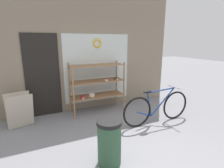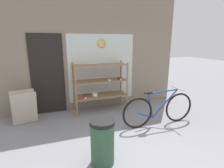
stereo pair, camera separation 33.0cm
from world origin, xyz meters
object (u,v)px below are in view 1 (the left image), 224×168
(display_case, at_px, (97,83))
(bicycle, at_px, (157,108))
(sandwich_board, at_px, (20,111))
(trash_bin, at_px, (109,141))

(display_case, distance_m, bicycle, 1.69)
(sandwich_board, height_order, trash_bin, sandwich_board)
(display_case, height_order, bicycle, display_case)
(display_case, height_order, trash_bin, display_case)
(display_case, distance_m, trash_bin, 2.21)
(bicycle, relative_size, sandwich_board, 2.32)
(sandwich_board, relative_size, trash_bin, 1.05)
(sandwich_board, bearing_deg, trash_bin, -68.06)
(display_case, xyz_separation_m, sandwich_board, (-1.90, -0.16, -0.42))
(bicycle, xyz_separation_m, trash_bin, (-1.60, -0.84, 0.02))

